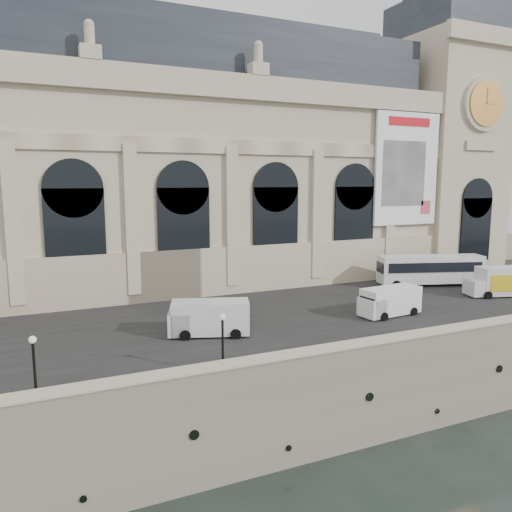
{
  "coord_description": "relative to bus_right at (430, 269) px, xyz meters",
  "views": [
    {
      "loc": [
        -17.61,
        -25.17,
        17.63
      ],
      "look_at": [
        3.79,
        22.0,
        9.83
      ],
      "focal_mm": 35.0,
      "sensor_mm": 36.0,
      "label": 1
    }
  ],
  "objects": [
    {
      "name": "street",
      "position": [
        -22.68,
        -2.57,
        -1.89
      ],
      "size": [
        160.0,
        24.0,
        0.06
      ],
      "primitive_type": "cube",
      "color": "#2D2D2D",
      "rests_on": "quay"
    },
    {
      "name": "clock_pavilion",
      "position": [
        11.32,
        11.35,
        15.5
      ],
      "size": [
        13.0,
        14.72,
        36.7
      ],
      "color": "#C5B297",
      "rests_on": "quay"
    },
    {
      "name": "ground",
      "position": [
        -22.68,
        -16.57,
        -7.92
      ],
      "size": [
        260.0,
        260.0,
        0.0
      ],
      "primitive_type": "plane",
      "color": "black",
      "rests_on": "ground"
    },
    {
      "name": "van_c",
      "position": [
        -12.5,
        -8.13,
        -0.64
      ],
      "size": [
        5.79,
        2.73,
        2.5
      ],
      "color": "white",
      "rests_on": "quay"
    },
    {
      "name": "lamp_right",
      "position": [
        -30.23,
        -14.74,
        -0.01
      ],
      "size": [
        0.39,
        0.39,
        3.84
      ],
      "color": "black",
      "rests_on": "quay"
    },
    {
      "name": "van_b",
      "position": [
        -28.67,
        -6.88,
        -0.55
      ],
      "size": [
        6.43,
        4.15,
        2.68
      ],
      "color": "silver",
      "rests_on": "quay"
    },
    {
      "name": "parapet",
      "position": [
        -22.68,
        -15.97,
        -1.3
      ],
      "size": [
        160.0,
        1.4,
        1.21
      ],
      "color": "gray",
      "rests_on": "quay"
    },
    {
      "name": "museum",
      "position": [
        -28.65,
        14.29,
        11.8
      ],
      "size": [
        69.0,
        18.7,
        29.1
      ],
      "color": "#C5B297",
      "rests_on": "quay"
    },
    {
      "name": "quay",
      "position": [
        -22.68,
        18.43,
        -4.92
      ],
      "size": [
        160.0,
        70.0,
        6.0
      ],
      "primitive_type": "cube",
      "color": "gray",
      "rests_on": "ground"
    },
    {
      "name": "bus_right",
      "position": [
        0.0,
        0.0,
        0.0
      ],
      "size": [
        11.78,
        5.89,
        3.43
      ],
      "color": "silver",
      "rests_on": "quay"
    },
    {
      "name": "box_truck",
      "position": [
        3.33,
        -6.89,
        -0.42
      ],
      "size": [
        7.78,
        4.41,
        2.99
      ],
      "color": "silver",
      "rests_on": "quay"
    },
    {
      "name": "lamp_left",
      "position": [
        -40.56,
        -14.84,
        -0.0
      ],
      "size": [
        0.39,
        0.39,
        3.86
      ],
      "color": "black",
      "rests_on": "quay"
    }
  ]
}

